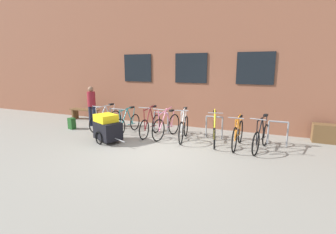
# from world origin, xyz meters

# --- Properties ---
(ground_plane) EXTENTS (42.00, 42.00, 0.00)m
(ground_plane) POSITION_xyz_m (0.00, 0.00, 0.00)
(ground_plane) COLOR gray
(storefront_building) EXTENTS (28.00, 7.90, 6.27)m
(storefront_building) POSITION_xyz_m (0.00, 7.13, 3.14)
(storefront_building) COLOR brown
(storefront_building) RESTS_ON ground
(bike_rack) EXTENTS (6.60, 0.05, 0.78)m
(bike_rack) POSITION_xyz_m (0.28, 1.90, 0.48)
(bike_rack) COLOR gray
(bike_rack) RESTS_ON ground
(bicycle_yellow) EXTENTS (0.56, 1.71, 1.11)m
(bicycle_yellow) POSITION_xyz_m (1.41, 1.36, 0.38)
(bicycle_yellow) COLOR black
(bicycle_yellow) RESTS_ON ground
(bicycle_black) EXTENTS (0.52, 1.74, 1.05)m
(bicycle_black) POSITION_xyz_m (2.83, 1.23, 0.39)
(bicycle_black) COLOR black
(bicycle_black) RESTS_ON ground
(bicycle_teal) EXTENTS (0.44, 1.63, 0.99)m
(bicycle_teal) POSITION_xyz_m (-1.85, 1.39, 0.36)
(bicycle_teal) COLOR black
(bicycle_teal) RESTS_ON ground
(bicycle_orange) EXTENTS (0.44, 1.78, 1.02)m
(bicycle_orange) POSITION_xyz_m (2.16, 1.27, 0.40)
(bicycle_orange) COLOR black
(bicycle_orange) RESTS_ON ground
(bicycle_maroon) EXTENTS (0.44, 1.66, 1.11)m
(bicycle_maroon) POSITION_xyz_m (-0.88, 1.35, 0.39)
(bicycle_maroon) COLOR black
(bicycle_maroon) RESTS_ON ground
(bicycle_silver) EXTENTS (0.44, 1.69, 1.02)m
(bicycle_silver) POSITION_xyz_m (-2.83, 1.40, 0.39)
(bicycle_silver) COLOR black
(bicycle_silver) RESTS_ON ground
(bicycle_white) EXTENTS (0.46, 1.71, 1.11)m
(bicycle_white) POSITION_xyz_m (0.37, 1.35, 0.41)
(bicycle_white) COLOR black
(bicycle_white) RESTS_ON ground
(bicycle_pink) EXTENTS (0.44, 1.77, 1.08)m
(bicycle_pink) POSITION_xyz_m (-0.28, 1.41, 0.40)
(bicycle_pink) COLOR black
(bicycle_pink) RESTS_ON ground
(bike_trailer) EXTENTS (1.45, 0.92, 0.93)m
(bike_trailer) POSITION_xyz_m (-1.82, 0.12, 0.47)
(bike_trailer) COLOR black
(bike_trailer) RESTS_ON ground
(wooden_bench) EXTENTS (1.43, 0.40, 0.50)m
(wooden_bench) POSITION_xyz_m (-4.94, 2.59, 0.36)
(wooden_bench) COLOR brown
(wooden_bench) RESTS_ON ground
(person_by_bench) EXTENTS (0.36, 0.32, 1.65)m
(person_by_bench) POSITION_xyz_m (-3.75, 1.70, 0.95)
(person_by_bench) COLOR #1E2338
(person_by_bench) RESTS_ON ground
(backpack) EXTENTS (0.32, 0.26, 0.44)m
(backpack) POSITION_xyz_m (-4.19, 1.00, 0.22)
(backpack) COLOR #1E4C1E
(backpack) RESTS_ON ground
(planter_box) EXTENTS (0.70, 0.44, 0.60)m
(planter_box) POSITION_xyz_m (4.69, 2.85, 0.30)
(planter_box) COLOR brown
(planter_box) RESTS_ON ground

